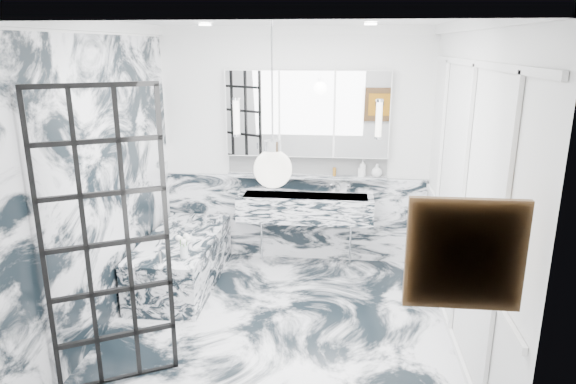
# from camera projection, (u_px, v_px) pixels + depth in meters

# --- Properties ---
(floor) EXTENTS (3.60, 3.60, 0.00)m
(floor) POSITION_uv_depth(u_px,v_px,m) (276.00, 331.00, 4.82)
(floor) COLOR white
(floor) RESTS_ON ground
(ceiling) EXTENTS (3.60, 3.60, 0.00)m
(ceiling) POSITION_uv_depth(u_px,v_px,m) (274.00, 17.00, 4.05)
(ceiling) COLOR white
(ceiling) RESTS_ON wall_back
(wall_back) EXTENTS (3.60, 0.00, 3.60)m
(wall_back) POSITION_uv_depth(u_px,v_px,m) (295.00, 148.00, 6.16)
(wall_back) COLOR white
(wall_back) RESTS_ON floor
(wall_front) EXTENTS (3.60, 0.00, 3.60)m
(wall_front) POSITION_uv_depth(u_px,v_px,m) (230.00, 278.00, 2.72)
(wall_front) COLOR white
(wall_front) RESTS_ON floor
(wall_left) EXTENTS (0.00, 3.60, 3.60)m
(wall_left) POSITION_uv_depth(u_px,v_px,m) (99.00, 183.00, 4.60)
(wall_left) COLOR white
(wall_left) RESTS_ON floor
(wall_right) EXTENTS (0.00, 3.60, 3.60)m
(wall_right) POSITION_uv_depth(u_px,v_px,m) (465.00, 193.00, 4.27)
(wall_right) COLOR white
(wall_right) RESTS_ON floor
(marble_clad_back) EXTENTS (3.18, 0.05, 1.05)m
(marble_clad_back) POSITION_uv_depth(u_px,v_px,m) (294.00, 217.00, 6.37)
(marble_clad_back) COLOR white
(marble_clad_back) RESTS_ON floor
(marble_clad_left) EXTENTS (0.02, 3.56, 2.68)m
(marble_clad_left) POSITION_uv_depth(u_px,v_px,m) (101.00, 189.00, 4.62)
(marble_clad_left) COLOR white
(marble_clad_left) RESTS_ON floor
(panel_molding) EXTENTS (0.03, 3.40, 2.30)m
(panel_molding) POSITION_uv_depth(u_px,v_px,m) (462.00, 205.00, 4.30)
(panel_molding) COLOR white
(panel_molding) RESTS_ON floor
(soap_bottle_a) EXTENTS (0.11, 0.11, 0.21)m
(soap_bottle_a) POSITION_uv_depth(u_px,v_px,m) (363.00, 168.00, 6.04)
(soap_bottle_a) COLOR #8C5919
(soap_bottle_a) RESTS_ON ledge
(soap_bottle_b) EXTENTS (0.08, 0.09, 0.16)m
(soap_bottle_b) POSITION_uv_depth(u_px,v_px,m) (361.00, 170.00, 6.05)
(soap_bottle_b) COLOR #4C4C51
(soap_bottle_b) RESTS_ON ledge
(soap_bottle_c) EXTENTS (0.16, 0.16, 0.16)m
(soap_bottle_c) POSITION_uv_depth(u_px,v_px,m) (377.00, 170.00, 6.03)
(soap_bottle_c) COLOR silver
(soap_bottle_c) RESTS_ON ledge
(face_pot) EXTENTS (0.15, 0.15, 0.15)m
(face_pot) POSITION_uv_depth(u_px,v_px,m) (284.00, 168.00, 6.15)
(face_pot) COLOR white
(face_pot) RESTS_ON ledge
(amber_bottle) EXTENTS (0.04, 0.04, 0.10)m
(amber_bottle) POSITION_uv_depth(u_px,v_px,m) (334.00, 172.00, 6.09)
(amber_bottle) COLOR #8C5919
(amber_bottle) RESTS_ON ledge
(flower_vase) EXTENTS (0.08, 0.08, 0.12)m
(flower_vase) POSITION_uv_depth(u_px,v_px,m) (184.00, 252.00, 5.10)
(flower_vase) COLOR silver
(flower_vase) RESTS_ON bathtub
(crittall_door) EXTENTS (0.79, 0.45, 2.32)m
(crittall_door) POSITION_uv_depth(u_px,v_px,m) (107.00, 244.00, 3.82)
(crittall_door) COLOR black
(crittall_door) RESTS_ON floor
(artwork) EXTENTS (0.49, 0.05, 0.49)m
(artwork) POSITION_uv_depth(u_px,v_px,m) (465.00, 254.00, 2.58)
(artwork) COLOR orange
(artwork) RESTS_ON wall_front
(pendant_light) EXTENTS (0.23, 0.23, 0.23)m
(pendant_light) POSITION_uv_depth(u_px,v_px,m) (273.00, 169.00, 3.02)
(pendant_light) COLOR white
(pendant_light) RESTS_ON ceiling
(trough_sink) EXTENTS (1.60, 0.45, 0.30)m
(trough_sink) POSITION_uv_depth(u_px,v_px,m) (305.00, 208.00, 6.09)
(trough_sink) COLOR silver
(trough_sink) RESTS_ON wall_back
(ledge) EXTENTS (1.90, 0.14, 0.04)m
(ledge) POSITION_uv_depth(u_px,v_px,m) (307.00, 176.00, 6.15)
(ledge) COLOR silver
(ledge) RESTS_ON wall_back
(subway_tile) EXTENTS (1.90, 0.03, 0.23)m
(subway_tile) POSITION_uv_depth(u_px,v_px,m) (307.00, 164.00, 6.18)
(subway_tile) COLOR white
(subway_tile) RESTS_ON wall_back
(mirror_cabinet) EXTENTS (1.90, 0.16, 1.00)m
(mirror_cabinet) POSITION_uv_depth(u_px,v_px,m) (307.00, 114.00, 5.95)
(mirror_cabinet) COLOR white
(mirror_cabinet) RESTS_ON wall_back
(sconce_left) EXTENTS (0.07, 0.07, 0.40)m
(sconce_left) POSITION_uv_depth(u_px,v_px,m) (236.00, 117.00, 5.96)
(sconce_left) COLOR white
(sconce_left) RESTS_ON mirror_cabinet
(sconce_right) EXTENTS (0.07, 0.07, 0.40)m
(sconce_right) POSITION_uv_depth(u_px,v_px,m) (379.00, 119.00, 5.79)
(sconce_right) COLOR white
(sconce_right) RESTS_ON mirror_cabinet
(bathtub) EXTENTS (0.75, 1.65, 0.55)m
(bathtub) POSITION_uv_depth(u_px,v_px,m) (182.00, 260.00, 5.72)
(bathtub) COLOR silver
(bathtub) RESTS_ON floor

